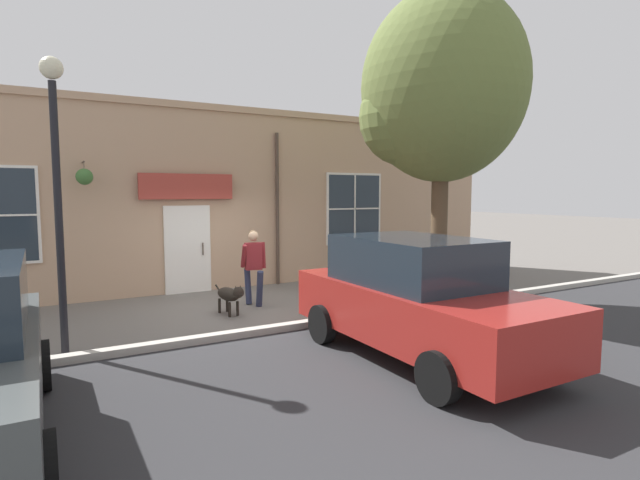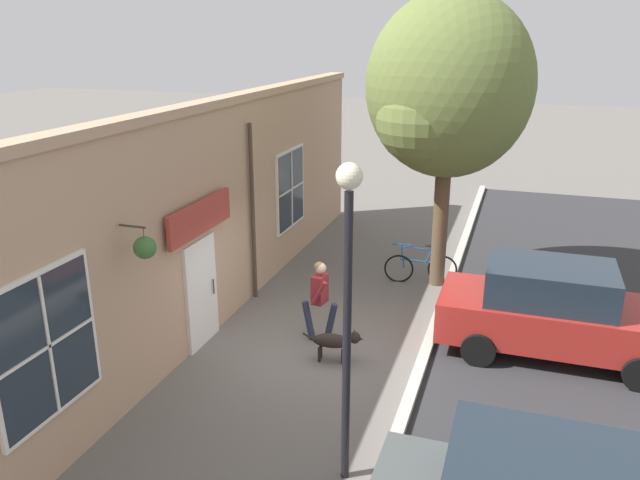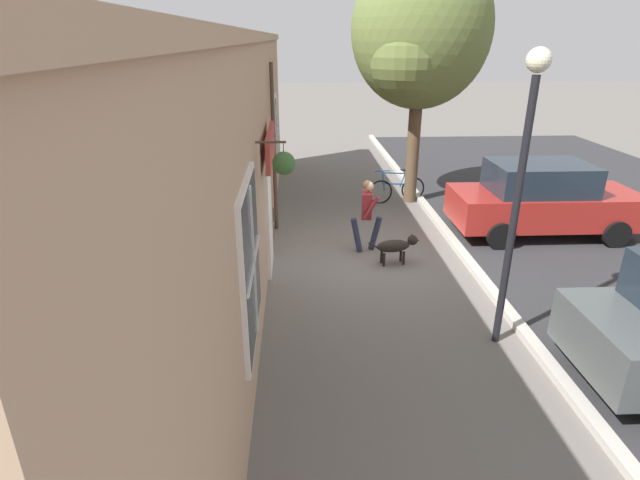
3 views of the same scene
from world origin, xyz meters
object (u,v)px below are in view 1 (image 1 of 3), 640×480
at_px(dog_on_leash, 230,295).
at_px(leaning_bicycle, 424,283).
at_px(pedestrian_walking, 253,261).
at_px(street_lamp, 56,160).
at_px(parked_car_mid_block, 418,298).
at_px(street_tree_by_curb, 437,92).

relative_size(dog_on_leash, leaning_bicycle, 0.66).
distance_m(pedestrian_walking, street_lamp, 4.43).
height_order(pedestrian_walking, dog_on_leash, pedestrian_walking).
relative_size(pedestrian_walking, street_lamp, 0.37).
relative_size(leaning_bicycle, street_lamp, 0.39).
bearing_deg(pedestrian_walking, street_lamp, -66.83).
xyz_separation_m(dog_on_leash, parked_car_mid_block, (3.77, 1.54, 0.47)).
bearing_deg(leaning_bicycle, pedestrian_walking, -111.15).
bearing_deg(dog_on_leash, pedestrian_walking, 126.60).
height_order(dog_on_leash, street_tree_by_curb, street_tree_by_curb).
relative_size(street_tree_by_curb, leaning_bicycle, 3.89).
distance_m(dog_on_leash, street_tree_by_curb, 5.99).
xyz_separation_m(pedestrian_walking, parked_car_mid_block, (4.30, 0.82, -0.08)).
bearing_deg(dog_on_leash, parked_car_mid_block, 22.23).
relative_size(dog_on_leash, street_lamp, 0.26).
relative_size(street_tree_by_curb, parked_car_mid_block, 1.54).
bearing_deg(street_tree_by_curb, street_lamp, -91.03).
bearing_deg(street_lamp, street_tree_by_curb, 88.97).
bearing_deg(parked_car_mid_block, street_tree_by_curb, 134.33).
bearing_deg(parked_car_mid_block, dog_on_leash, -157.77).
distance_m(dog_on_leash, leaning_bicycle, 4.34).
relative_size(pedestrian_walking, dog_on_leash, 1.45).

